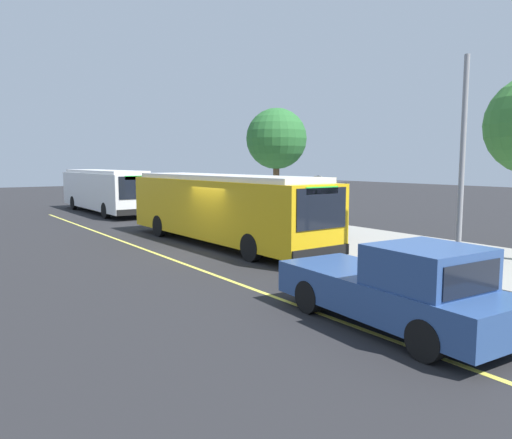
# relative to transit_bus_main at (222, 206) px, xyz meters

# --- Properties ---
(ground_plane) EXTENTS (120.00, 120.00, 0.00)m
(ground_plane) POSITION_rel_transit_bus_main_xyz_m (1.03, -1.01, -1.62)
(ground_plane) COLOR #232326
(sidewalk_curb) EXTENTS (44.00, 6.40, 0.15)m
(sidewalk_curb) POSITION_rel_transit_bus_main_xyz_m (1.03, 4.99, -1.54)
(sidewalk_curb) COLOR gray
(sidewalk_curb) RESTS_ON ground_plane
(lane_stripe_center) EXTENTS (36.00, 0.14, 0.01)m
(lane_stripe_center) POSITION_rel_transit_bus_main_xyz_m (1.03, -3.21, -1.61)
(lane_stripe_center) COLOR #E0D64C
(lane_stripe_center) RESTS_ON ground_plane
(transit_bus_main) EXTENTS (12.21, 2.83, 2.95)m
(transit_bus_main) POSITION_rel_transit_bus_main_xyz_m (0.00, 0.00, 0.00)
(transit_bus_main) COLOR gold
(transit_bus_main) RESTS_ON ground_plane
(transit_bus_second) EXTENTS (11.81, 2.64, 2.95)m
(transit_bus_second) POSITION_rel_transit_bus_main_xyz_m (-16.16, 0.29, -0.00)
(transit_bus_second) COLOR white
(transit_bus_second) RESTS_ON ground_plane
(pickup_truck) EXTENTS (5.51, 2.31, 1.85)m
(pickup_truck) POSITION_rel_transit_bus_main_xyz_m (11.32, -2.58, -0.76)
(pickup_truck) COLOR #2D4C84
(pickup_truck) RESTS_ON ground_plane
(bus_shelter) EXTENTS (2.90, 1.60, 2.48)m
(bus_shelter) POSITION_rel_transit_bus_main_xyz_m (0.50, 4.83, 0.30)
(bus_shelter) COLOR #333338
(bus_shelter) RESTS_ON sidewalk_curb
(waiting_bench) EXTENTS (1.60, 0.48, 0.95)m
(waiting_bench) POSITION_rel_transit_bus_main_xyz_m (0.76, 4.97, -0.99)
(waiting_bench) COLOR brown
(waiting_bench) RESTS_ON sidewalk_curb
(route_sign_post) EXTENTS (0.44, 0.08, 2.80)m
(route_sign_post) POSITION_rel_transit_bus_main_xyz_m (3.14, 2.59, 0.34)
(route_sign_post) COLOR #333338
(route_sign_post) RESTS_ON sidewalk_curb
(pedestrian_commuter) EXTENTS (0.24, 0.40, 1.69)m
(pedestrian_commuter) POSITION_rel_transit_bus_main_xyz_m (2.15, 2.99, -0.50)
(pedestrian_commuter) COLOR #282D47
(pedestrian_commuter) RESTS_ON sidewalk_curb
(street_tree_near_shelter) EXTENTS (3.44, 3.44, 6.39)m
(street_tree_near_shelter) POSITION_rel_transit_bus_main_xyz_m (-4.66, 6.46, 3.17)
(street_tree_near_shelter) COLOR brown
(street_tree_near_shelter) RESTS_ON sidewalk_curb
(utility_pole) EXTENTS (0.16, 0.16, 6.40)m
(utility_pole) POSITION_rel_transit_bus_main_xyz_m (9.36, 2.59, 1.73)
(utility_pole) COLOR gray
(utility_pole) RESTS_ON sidewalk_curb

